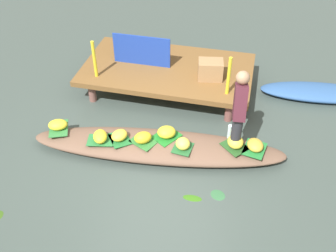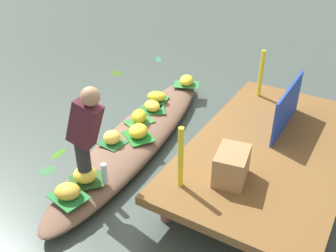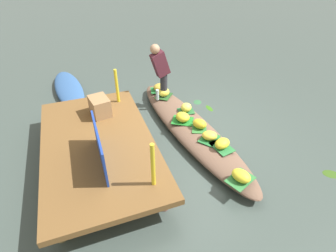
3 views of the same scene
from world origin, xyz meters
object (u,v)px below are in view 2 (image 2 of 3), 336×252
object	(u,v)px
banana_bunch_1	(139,116)
banana_bunch_7	(112,137)
banana_bunch_2	(68,191)
market_banner	(287,107)
banana_bunch_4	(157,97)
banana_bunch_0	(85,175)
vendor_person	(85,131)
banana_bunch_6	(152,106)
produce_crate	(232,166)
banana_bunch_3	(138,131)
vendor_boat	(136,138)
water_bottle	(104,173)
banana_bunch_5	(187,80)

from	to	relation	value
banana_bunch_1	banana_bunch_7	size ratio (longest dim) A/B	1.22
banana_bunch_2	market_banner	xyz separation A→B (m)	(-2.28, 1.67, 0.43)
banana_bunch_4	banana_bunch_1	bearing A→B (deg)	10.17
banana_bunch_0	vendor_person	distance (m)	0.61
banana_bunch_1	banana_bunch_6	bearing A→B (deg)	-177.11
banana_bunch_6	vendor_person	size ratio (longest dim) A/B	0.22
banana_bunch_0	banana_bunch_6	distance (m)	1.81
produce_crate	vendor_person	bearing A→B (deg)	-66.50
banana_bunch_3	vendor_boat	bearing A→B (deg)	-133.21
vendor_person	produce_crate	world-z (taller)	vendor_person
market_banner	banana_bunch_6	bearing A→B (deg)	-84.49
vendor_person	banana_bunch_1	bearing A→B (deg)	-167.81
vendor_person	banana_bunch_4	bearing A→B (deg)	-168.45
vendor_person	water_bottle	distance (m)	0.60
banana_bunch_0	banana_bunch_6	world-z (taller)	banana_bunch_0
banana_bunch_2	vendor_person	size ratio (longest dim) A/B	0.23
banana_bunch_1	banana_bunch_4	xyz separation A→B (m)	(-0.66, -0.12, -0.01)
banana_bunch_6	banana_bunch_3	bearing A→B (deg)	18.10
market_banner	banana_bunch_1	bearing A→B (deg)	-73.50
vendor_person	market_banner	world-z (taller)	vendor_person
banana_bunch_4	produce_crate	world-z (taller)	produce_crate
water_bottle	banana_bunch_2	bearing A→B (deg)	-23.36
banana_bunch_0	water_bottle	size ratio (longest dim) A/B	1.08
banana_bunch_3	water_bottle	bearing A→B (deg)	11.82
vendor_boat	market_banner	xyz separation A→B (m)	(-0.77, 1.82, 0.65)
banana_bunch_4	banana_bunch_7	world-z (taller)	banana_bunch_7
vendor_boat	banana_bunch_6	bearing A→B (deg)	-176.15
produce_crate	banana_bunch_2	bearing A→B (deg)	-57.84
banana_bunch_4	banana_bunch_3	bearing A→B (deg)	18.48
banana_bunch_4	produce_crate	xyz separation A→B (m)	(1.45, 1.85, 0.31)
banana_bunch_2	vendor_boat	bearing A→B (deg)	-174.38
banana_bunch_2	vendor_person	bearing A→B (deg)	168.45
banana_bunch_4	water_bottle	xyz separation A→B (m)	(1.97, 0.54, 0.04)
banana_bunch_3	market_banner	xyz separation A→B (m)	(-0.89, 1.70, 0.42)
market_banner	banana_bunch_4	bearing A→B (deg)	-92.71
banana_bunch_7	banana_bunch_2	bearing A→B (deg)	12.17
banana_bunch_3	banana_bunch_5	xyz separation A→B (m)	(-1.77, -0.22, -0.01)
banana_bunch_2	banana_bunch_4	bearing A→B (deg)	-171.47
banana_bunch_1	vendor_person	xyz separation A→B (m)	(1.40, 0.30, 0.61)
vendor_boat	produce_crate	world-z (taller)	produce_crate
banana_bunch_3	water_bottle	distance (m)	1.00
banana_bunch_3	produce_crate	distance (m)	1.61
produce_crate	banana_bunch_7	bearing A→B (deg)	-94.85
banana_bunch_4	market_banner	size ratio (longest dim) A/B	0.27
banana_bunch_4	banana_bunch_6	distance (m)	0.30
vendor_person	vendor_boat	bearing A→B (deg)	-169.84
banana_bunch_1	vendor_person	bearing A→B (deg)	12.19
banana_bunch_5	banana_bunch_7	world-z (taller)	banana_bunch_7
banana_bunch_2	banana_bunch_6	world-z (taller)	banana_bunch_2
vendor_person	banana_bunch_0	bearing A→B (deg)	-79.44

